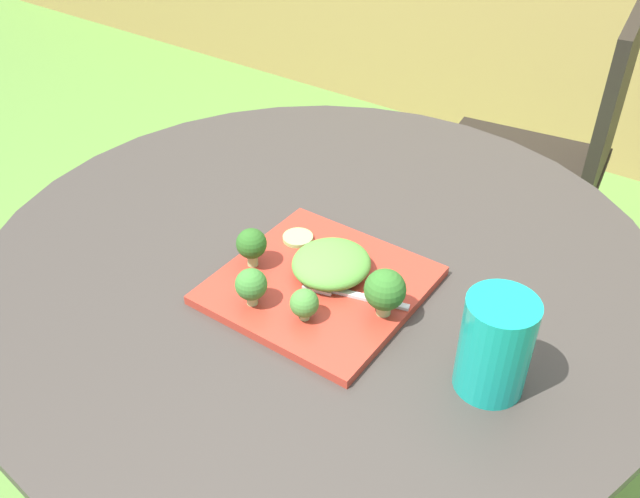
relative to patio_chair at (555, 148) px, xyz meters
The scene contains 11 objects.
patio_table 0.97m from the patio_chair, 94.43° to the right, with size 1.06×1.06×0.75m.
patio_chair is the anchor object (origin of this frame).
salad_plate 1.06m from the patio_chair, 91.40° to the right, with size 0.28×0.28×0.01m, color #AD3323.
drinking_glass 1.13m from the patio_chair, 76.81° to the right, with size 0.09×0.09×0.13m.
fork 1.07m from the patio_chair, 88.90° to the right, with size 0.15×0.06×0.00m.
lettuce_mound 1.05m from the patio_chair, 91.21° to the right, with size 0.11×0.12×0.04m, color #519338.
broccoli_floret_0 1.16m from the patio_chair, 93.89° to the right, with size 0.04×0.04×0.06m.
broccoli_floret_1 1.14m from the patio_chair, 89.88° to the right, with size 0.04×0.04×0.05m.
broccoli_floret_2 1.11m from the patio_chair, 96.96° to the right, with size 0.05×0.05×0.06m.
broccoli_floret_3 1.08m from the patio_chair, 85.38° to the right, with size 0.06×0.06×0.07m.
cucumber_slice_0 1.01m from the patio_chair, 96.59° to the right, with size 0.05×0.05×0.01m, color #8EB766.
Camera 1 is at (0.49, -0.70, 1.40)m, focal length 38.60 mm.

